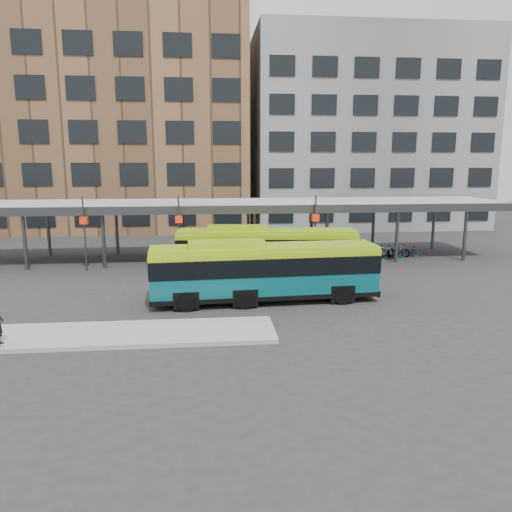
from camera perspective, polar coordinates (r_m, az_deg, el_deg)
The scene contains 8 objects.
ground at distance 23.89m, azimuth -2.51°, elevation -6.31°, with size 120.00×120.00×0.00m, color #28282B.
boarding_island at distance 21.41m, azimuth -17.07°, elevation -8.61°, with size 14.00×3.00×0.18m, color gray.
canopy at distance 35.82m, azimuth -3.84°, elevation 5.81°, with size 40.00×6.53×4.80m.
building_brick at distance 55.63m, azimuth -15.28°, elevation 14.57°, with size 26.00×14.00×22.00m, color brown.
building_grey at distance 57.52m, azimuth 12.05°, elevation 13.58°, with size 24.00×14.00×20.00m, color slate.
bus_front at distance 25.09m, azimuth 0.86°, elevation -1.61°, with size 11.48×3.10×3.13m.
bus_rear at distance 31.20m, azimuth 1.14°, elevation 0.79°, with size 11.26×3.21×3.06m.
bike_rack at distance 37.84m, azimuth 15.29°, elevation 0.45°, with size 4.31×1.40×1.01m.
Camera 1 is at (-1.25, -22.80, 7.06)m, focal length 35.00 mm.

